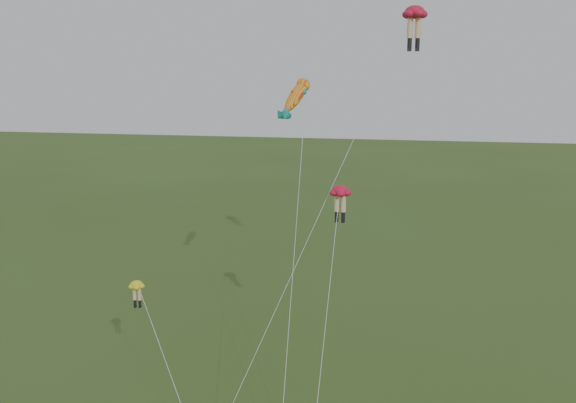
# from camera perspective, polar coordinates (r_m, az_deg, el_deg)

# --- Properties ---
(legs_kite_red_high) EXTENTS (10.43, 13.20, 23.19)m
(legs_kite_red_high) POSITION_cam_1_polar(r_m,az_deg,el_deg) (41.11, 10.99, 15.52)
(legs_kite_red_high) COLOR red
(legs_kite_red_high) RESTS_ON ground
(legs_kite_red_mid) EXTENTS (1.39, 10.68, 13.06)m
(legs_kite_red_mid) POSITION_cam_1_polar(r_m,az_deg,el_deg) (35.76, 4.61, 0.18)
(legs_kite_red_mid) COLOR red
(legs_kite_red_mid) RESTS_ON ground
(legs_kite_yellow) EXTENTS (5.11, 3.65, 8.65)m
(legs_kite_yellow) POSITION_cam_1_polar(r_m,az_deg,el_deg) (34.42, -12.97, -8.31)
(legs_kite_yellow) COLOR yellow
(legs_kite_yellow) RESTS_ON ground
(fish_kite) EXTENTS (2.38, 12.76, 19.10)m
(fish_kite) POSITION_cam_1_polar(r_m,az_deg,el_deg) (39.65, 0.76, 9.25)
(fish_kite) COLOR gold
(fish_kite) RESTS_ON ground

